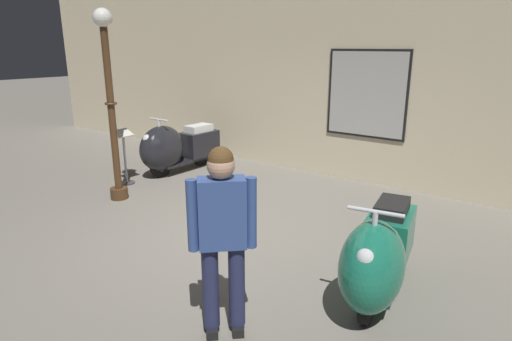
% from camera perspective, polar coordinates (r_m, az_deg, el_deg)
% --- Properties ---
extents(ground_plane, '(60.00, 60.00, 0.00)m').
position_cam_1_polar(ground_plane, '(5.63, -5.23, -9.11)').
color(ground_plane, slate).
extents(showroom_back_wall, '(18.00, 0.24, 3.88)m').
position_cam_1_polar(showroom_back_wall, '(8.07, 11.77, 12.62)').
color(showroom_back_wall, beige).
rests_on(showroom_back_wall, ground).
extents(scooter_0, '(0.61, 1.84, 1.12)m').
position_cam_1_polar(scooter_0, '(8.46, -10.84, 3.02)').
color(scooter_0, black).
rests_on(scooter_0, ground).
extents(scooter_1, '(0.80, 1.82, 1.08)m').
position_cam_1_polar(scooter_1, '(4.30, 15.90, -10.92)').
color(scooter_1, black).
rests_on(scooter_1, ground).
extents(lamppost, '(0.28, 0.28, 2.94)m').
position_cam_1_polar(lamppost, '(7.03, -18.79, 8.82)').
color(lamppost, '#472D19').
rests_on(lamppost, ground).
extents(visitor_0, '(0.44, 0.43, 1.67)m').
position_cam_1_polar(visitor_0, '(3.53, -4.49, -7.96)').
color(visitor_0, black).
rests_on(visitor_0, ground).
extents(info_stanchion, '(0.28, 0.32, 0.99)m').
position_cam_1_polar(info_stanchion, '(8.02, -16.99, 1.12)').
color(info_stanchion, '#333338').
rests_on(info_stanchion, ground).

